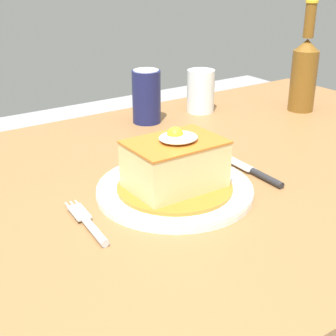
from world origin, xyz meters
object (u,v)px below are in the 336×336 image
at_px(fork, 90,225).
at_px(beer_bottle_amber, 304,71).
at_px(soda_can, 146,97).
at_px(main_plate, 175,189).
at_px(drinking_glass, 201,94).
at_px(knife, 257,173).

bearing_deg(fork, beer_bottle_amber, 18.54).
bearing_deg(fork, soda_can, 48.50).
bearing_deg(beer_bottle_amber, fork, -161.46).
xyz_separation_m(main_plate, soda_can, (0.16, 0.35, 0.05)).
bearing_deg(main_plate, fork, -172.43).
height_order(main_plate, drinking_glass, drinking_glass).
relative_size(knife, soda_can, 1.33).
bearing_deg(fork, knife, -0.51).
xyz_separation_m(beer_bottle_amber, drinking_glass, (-0.22, 0.13, -0.05)).
xyz_separation_m(main_plate, beer_bottle_amber, (0.54, 0.21, 0.09)).
distance_m(main_plate, beer_bottle_amber, 0.59).
bearing_deg(soda_can, beer_bottle_amber, -19.96).
distance_m(main_plate, fork, 0.17).
relative_size(fork, knife, 0.86).
xyz_separation_m(soda_can, beer_bottle_amber, (0.37, -0.14, 0.04)).
xyz_separation_m(fork, drinking_glass, (0.48, 0.37, 0.04)).
xyz_separation_m(knife, beer_bottle_amber, (0.38, 0.24, 0.09)).
distance_m(soda_can, drinking_glass, 0.16).
bearing_deg(beer_bottle_amber, knife, -147.55).
relative_size(knife, beer_bottle_amber, 0.62).
bearing_deg(fork, main_plate, 7.57).
bearing_deg(drinking_glass, knife, -112.95).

